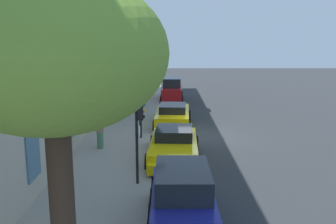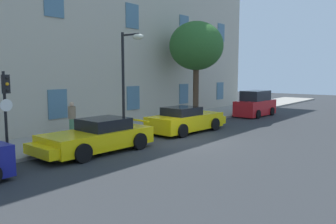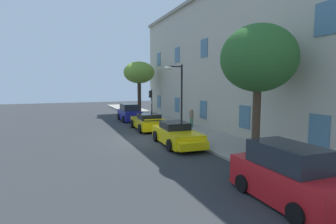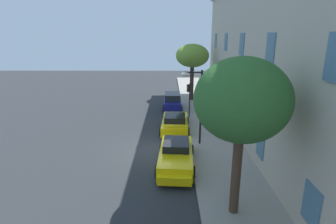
{
  "view_description": "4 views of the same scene",
  "coord_description": "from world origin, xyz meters",
  "px_view_note": "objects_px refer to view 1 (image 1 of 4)",
  "views": [
    {
      "loc": [
        -19.67,
        1.88,
        5.4
      ],
      "look_at": [
        0.65,
        1.82,
        1.17
      ],
      "focal_mm": 40.45,
      "sensor_mm": 36.0,
      "label": 1
    },
    {
      "loc": [
        -12.56,
        -9.04,
        3.18
      ],
      "look_at": [
        0.96,
        1.83,
        1.17
      ],
      "focal_mm": 35.95,
      "sensor_mm": 36.0,
      "label": 2
    },
    {
      "loc": [
        17.08,
        -5.08,
        3.77
      ],
      "look_at": [
        -1.0,
        2.2,
        1.72
      ],
      "focal_mm": 28.68,
      "sensor_mm": 36.0,
      "label": 3
    },
    {
      "loc": [
        16.39,
        1.15,
        7.38
      ],
      "look_at": [
        -2.82,
        1.04,
        1.81
      ],
      "focal_mm": 28.84,
      "sensor_mm": 36.0,
      "label": 4
    }
  ],
  "objects_px": {
    "sportscar_yellow_flank": "(173,115)",
    "pedestrian_admiring": "(100,131)",
    "sportscar_red_lead": "(174,147)",
    "hatchback_parked": "(172,90)",
    "hatchback_distant": "(182,200)",
    "street_lamp": "(149,69)",
    "tree_near_kerb": "(138,40)",
    "tree_midblock": "(53,57)",
    "traffic_light": "(139,126)"
  },
  "relations": [
    {
      "from": "sportscar_yellow_flank",
      "to": "street_lamp",
      "type": "height_order",
      "value": "street_lamp"
    },
    {
      "from": "hatchback_distant",
      "to": "pedestrian_admiring",
      "type": "distance_m",
      "value": 7.87
    },
    {
      "from": "hatchback_parked",
      "to": "tree_midblock",
      "type": "distance_m",
      "value": 25.03
    },
    {
      "from": "street_lamp",
      "to": "pedestrian_admiring",
      "type": "relative_size",
      "value": 3.08
    },
    {
      "from": "hatchback_distant",
      "to": "street_lamp",
      "type": "height_order",
      "value": "street_lamp"
    },
    {
      "from": "hatchback_parked",
      "to": "hatchback_distant",
      "type": "relative_size",
      "value": 1.04
    },
    {
      "from": "sportscar_yellow_flank",
      "to": "street_lamp",
      "type": "bearing_deg",
      "value": 158.26
    },
    {
      "from": "sportscar_red_lead",
      "to": "hatchback_distant",
      "type": "relative_size",
      "value": 1.3
    },
    {
      "from": "sportscar_red_lead",
      "to": "sportscar_yellow_flank",
      "type": "bearing_deg",
      "value": -0.65
    },
    {
      "from": "sportscar_red_lead",
      "to": "pedestrian_admiring",
      "type": "height_order",
      "value": "pedestrian_admiring"
    },
    {
      "from": "sportscar_red_lead",
      "to": "tree_near_kerb",
      "type": "bearing_deg",
      "value": 12.14
    },
    {
      "from": "hatchback_distant",
      "to": "traffic_light",
      "type": "xyz_separation_m",
      "value": [
        2.79,
        1.41,
        1.46
      ]
    },
    {
      "from": "hatchback_distant",
      "to": "tree_midblock",
      "type": "height_order",
      "value": "tree_midblock"
    },
    {
      "from": "sportscar_yellow_flank",
      "to": "hatchback_distant",
      "type": "xyz_separation_m",
      "value": [
        -12.0,
        -0.08,
        0.19
      ]
    },
    {
      "from": "street_lamp",
      "to": "traffic_light",
      "type": "bearing_deg",
      "value": 179.29
    },
    {
      "from": "sportscar_red_lead",
      "to": "tree_midblock",
      "type": "height_order",
      "value": "tree_midblock"
    },
    {
      "from": "street_lamp",
      "to": "pedestrian_admiring",
      "type": "height_order",
      "value": "street_lamp"
    },
    {
      "from": "street_lamp",
      "to": "tree_near_kerb",
      "type": "bearing_deg",
      "value": 8.4
    },
    {
      "from": "tree_near_kerb",
      "to": "traffic_light",
      "type": "xyz_separation_m",
      "value": [
        -13.46,
        -1.02,
        -2.7
      ]
    },
    {
      "from": "sportscar_red_lead",
      "to": "tree_midblock",
      "type": "xyz_separation_m",
      "value": [
        -9.66,
        2.06,
        4.43
      ]
    },
    {
      "from": "sportscar_yellow_flank",
      "to": "pedestrian_admiring",
      "type": "relative_size",
      "value": 3.11
    },
    {
      "from": "street_lamp",
      "to": "pedestrian_admiring",
      "type": "xyz_separation_m",
      "value": [
        -1.83,
        2.21,
        -2.7
      ]
    },
    {
      "from": "tree_midblock",
      "to": "traffic_light",
      "type": "height_order",
      "value": "tree_midblock"
    },
    {
      "from": "sportscar_yellow_flank",
      "to": "pedestrian_admiring",
      "type": "height_order",
      "value": "pedestrian_admiring"
    },
    {
      "from": "tree_near_kerb",
      "to": "traffic_light",
      "type": "height_order",
      "value": "tree_near_kerb"
    },
    {
      "from": "sportscar_red_lead",
      "to": "hatchback_distant",
      "type": "xyz_separation_m",
      "value": [
        -5.66,
        -0.15,
        0.2
      ]
    },
    {
      "from": "traffic_light",
      "to": "street_lamp",
      "type": "relative_size",
      "value": 0.62
    },
    {
      "from": "sportscar_red_lead",
      "to": "hatchback_parked",
      "type": "relative_size",
      "value": 1.25
    },
    {
      "from": "hatchback_parked",
      "to": "street_lamp",
      "type": "xyz_separation_m",
      "value": [
        -11.73,
        1.31,
        2.82
      ]
    },
    {
      "from": "hatchback_distant",
      "to": "sportscar_red_lead",
      "type": "bearing_deg",
      "value": 1.49
    },
    {
      "from": "street_lamp",
      "to": "hatchback_parked",
      "type": "bearing_deg",
      "value": -6.36
    },
    {
      "from": "traffic_light",
      "to": "pedestrian_admiring",
      "type": "distance_m",
      "value": 4.91
    },
    {
      "from": "hatchback_parked",
      "to": "tree_midblock",
      "type": "bearing_deg",
      "value": 174.92
    },
    {
      "from": "sportscar_red_lead",
      "to": "pedestrian_admiring",
      "type": "bearing_deg",
      "value": 68.11
    },
    {
      "from": "hatchback_parked",
      "to": "street_lamp",
      "type": "height_order",
      "value": "street_lamp"
    },
    {
      "from": "sportscar_red_lead",
      "to": "tree_near_kerb",
      "type": "relative_size",
      "value": 0.77
    },
    {
      "from": "hatchback_distant",
      "to": "sportscar_yellow_flank",
      "type": "bearing_deg",
      "value": 0.36
    },
    {
      "from": "traffic_light",
      "to": "hatchback_distant",
      "type": "bearing_deg",
      "value": -153.22
    },
    {
      "from": "tree_midblock",
      "to": "pedestrian_admiring",
      "type": "xyz_separation_m",
      "value": [
        11.03,
        1.34,
        -4.07
      ]
    },
    {
      "from": "hatchback_distant",
      "to": "street_lamp",
      "type": "distance_m",
      "value": 9.4
    },
    {
      "from": "hatchback_parked",
      "to": "tree_near_kerb",
      "type": "relative_size",
      "value": 0.61
    },
    {
      "from": "traffic_light",
      "to": "street_lamp",
      "type": "height_order",
      "value": "street_lamp"
    },
    {
      "from": "hatchback_parked",
      "to": "hatchback_distant",
      "type": "height_order",
      "value": "hatchback_parked"
    },
    {
      "from": "hatchback_parked",
      "to": "traffic_light",
      "type": "bearing_deg",
      "value": 175.55
    },
    {
      "from": "hatchback_parked",
      "to": "traffic_light",
      "type": "relative_size",
      "value": 1.28
    },
    {
      "from": "hatchback_distant",
      "to": "pedestrian_admiring",
      "type": "relative_size",
      "value": 2.34
    },
    {
      "from": "tree_midblock",
      "to": "sportscar_yellow_flank",
      "type": "bearing_deg",
      "value": -7.6
    },
    {
      "from": "tree_midblock",
      "to": "traffic_light",
      "type": "xyz_separation_m",
      "value": [
        6.79,
        -0.8,
        -2.78
      ]
    },
    {
      "from": "hatchback_parked",
      "to": "tree_near_kerb",
      "type": "bearing_deg",
      "value": 150.97
    },
    {
      "from": "sportscar_red_lead",
      "to": "sportscar_yellow_flank",
      "type": "height_order",
      "value": "sportscar_yellow_flank"
    }
  ]
}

